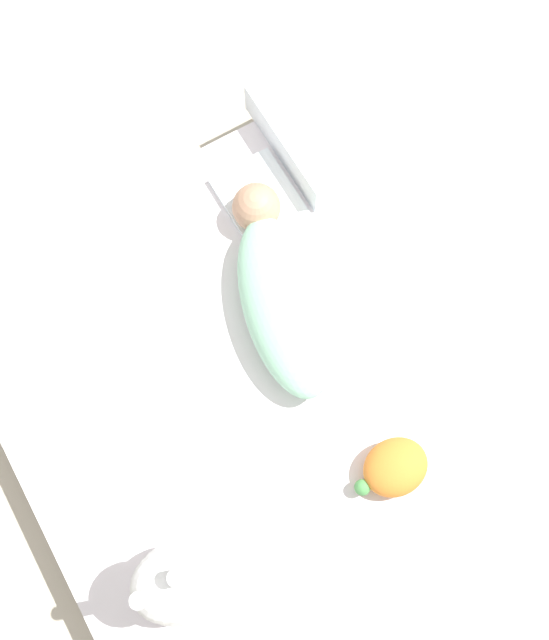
{
  "coord_description": "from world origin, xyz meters",
  "views": [
    {
      "loc": [
        0.23,
        0.44,
        1.88
      ],
      "look_at": [
        -0.04,
        -0.01,
        0.19
      ],
      "focal_mm": 42.0,
      "sensor_mm": 36.0,
      "label": 1
    }
  ],
  "objects_px": {
    "pillow": "(340,118)",
    "turtle_plush": "(394,468)",
    "swaddled_baby": "(281,292)",
    "bunny_plush": "(172,585)"
  },
  "relations": [
    {
      "from": "swaddled_baby",
      "to": "pillow",
      "type": "distance_m",
      "value": 0.51
    },
    {
      "from": "pillow",
      "to": "turtle_plush",
      "type": "bearing_deg",
      "value": 65.88
    },
    {
      "from": "bunny_plush",
      "to": "turtle_plush",
      "type": "distance_m",
      "value": 0.54
    },
    {
      "from": "swaddled_baby",
      "to": "bunny_plush",
      "type": "height_order",
      "value": "bunny_plush"
    },
    {
      "from": "turtle_plush",
      "to": "pillow",
      "type": "bearing_deg",
      "value": -114.12
    },
    {
      "from": "bunny_plush",
      "to": "turtle_plush",
      "type": "relative_size",
      "value": 1.84
    },
    {
      "from": "swaddled_baby",
      "to": "turtle_plush",
      "type": "relative_size",
      "value": 3.15
    },
    {
      "from": "pillow",
      "to": "bunny_plush",
      "type": "height_order",
      "value": "bunny_plush"
    },
    {
      "from": "pillow",
      "to": "turtle_plush",
      "type": "relative_size",
      "value": 2.03
    },
    {
      "from": "pillow",
      "to": "bunny_plush",
      "type": "bearing_deg",
      "value": 41.17
    }
  ]
}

